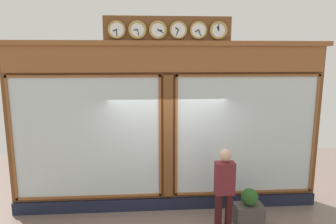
{
  "coord_description": "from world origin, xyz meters",
  "views": [
    {
      "loc": [
        0.44,
        6.28,
        3.37
      ],
      "look_at": [
        0.0,
        0.0,
        2.22
      ],
      "focal_mm": 32.3,
      "sensor_mm": 36.0,
      "label": 1
    }
  ],
  "objects": [
    {
      "name": "shop_facade",
      "position": [
        0.0,
        -0.13,
        1.88
      ],
      "size": [
        6.88,
        0.42,
        4.18
      ],
      "color": "brown",
      "rests_on": "ground_plane"
    },
    {
      "name": "pedestrian",
      "position": [
        -1.0,
        1.01,
        0.93
      ],
      "size": [
        0.36,
        0.22,
        1.69
      ],
      "color": "#3A1316",
      "rests_on": "ground_plane"
    },
    {
      "name": "planter_box",
      "position": [
        -1.58,
        0.79,
        0.23
      ],
      "size": [
        0.56,
        0.36,
        0.45
      ],
      "primitive_type": "cube",
      "color": "#4C4742",
      "rests_on": "ground_plane"
    },
    {
      "name": "planter_shrub",
      "position": [
        -1.58,
        0.79,
        0.62
      ],
      "size": [
        0.34,
        0.34,
        0.34
      ],
      "primitive_type": "sphere",
      "color": "#285623",
      "rests_on": "planter_box"
    }
  ]
}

